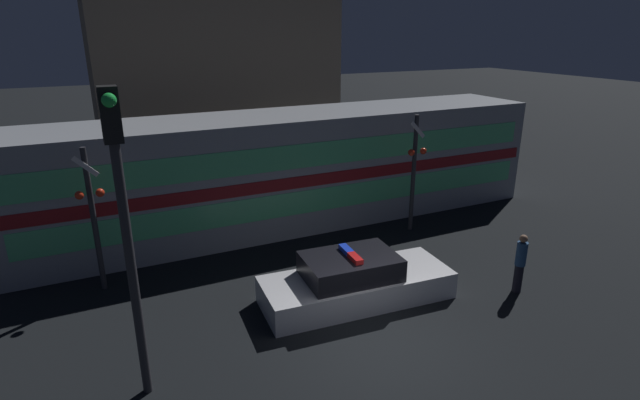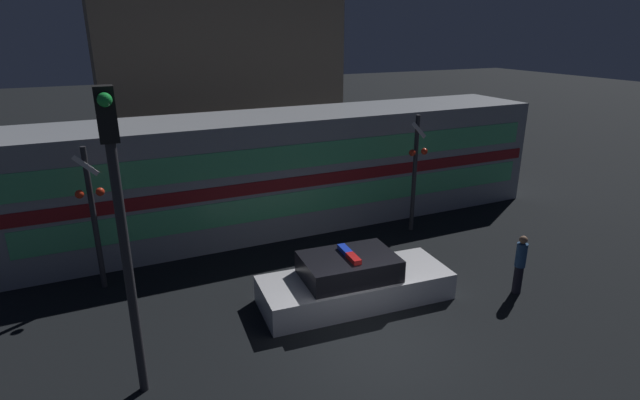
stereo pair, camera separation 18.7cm
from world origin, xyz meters
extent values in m
plane|color=black|center=(0.00, 0.00, 0.00)|extent=(120.00, 120.00, 0.00)
cube|color=#999EA5|center=(1.25, 7.87, 1.94)|extent=(18.26, 3.11, 3.87)
cube|color=maroon|center=(1.25, 6.31, 1.94)|extent=(17.90, 0.03, 0.39)
cube|color=#59D88C|center=(1.25, 6.31, 1.24)|extent=(17.35, 0.02, 0.77)
cube|color=#59D88C|center=(1.25, 6.31, 2.79)|extent=(17.35, 0.02, 0.77)
cube|color=silver|center=(0.53, 2.05, 0.35)|extent=(4.97, 2.12, 0.70)
cube|color=black|center=(0.34, 2.06, 0.98)|extent=(2.44, 1.73, 0.56)
cube|color=red|center=(0.32, 1.79, 1.32)|extent=(0.24, 0.55, 0.12)
cube|color=blue|center=(0.36, 2.33, 1.32)|extent=(0.24, 0.55, 0.12)
cylinder|color=black|center=(4.56, 0.57, 0.39)|extent=(0.23, 0.23, 0.77)
cylinder|color=navy|center=(4.56, 0.57, 1.09)|extent=(0.27, 0.27, 0.64)
sphere|color=#8C664C|center=(4.56, 0.57, 1.52)|extent=(0.21, 0.21, 0.21)
cylinder|color=#2D2D33|center=(4.55, 5.36, 1.99)|extent=(0.14, 0.14, 3.98)
sphere|color=red|center=(4.31, 5.22, 2.78)|extent=(0.22, 0.22, 0.22)
sphere|color=red|center=(4.78, 5.22, 2.78)|extent=(0.22, 0.22, 0.22)
cube|color=white|center=(4.55, 5.27, 3.50)|extent=(0.58, 0.03, 0.58)
cylinder|color=#2D2D33|center=(-5.28, 5.48, 1.94)|extent=(0.14, 0.14, 3.87)
sphere|color=red|center=(-5.52, 5.34, 2.71)|extent=(0.22, 0.22, 0.22)
sphere|color=red|center=(-5.05, 5.34, 2.71)|extent=(0.22, 0.22, 0.22)
cube|color=white|center=(-5.28, 5.39, 3.41)|extent=(0.58, 0.03, 0.58)
cylinder|color=#2D2D33|center=(-4.79, 0.81, 2.44)|extent=(0.17, 0.17, 4.87)
cube|color=black|center=(-4.79, 0.81, 5.32)|extent=(0.30, 0.30, 0.90)
sphere|color=green|center=(-4.79, 0.61, 5.57)|extent=(0.23, 0.23, 0.23)
cube|color=#726656|center=(0.45, 15.81, 4.11)|extent=(10.14, 6.71, 8.23)
camera|label=1|loc=(-5.20, -7.74, 6.63)|focal=28.00mm
camera|label=2|loc=(-5.03, -7.82, 6.63)|focal=28.00mm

